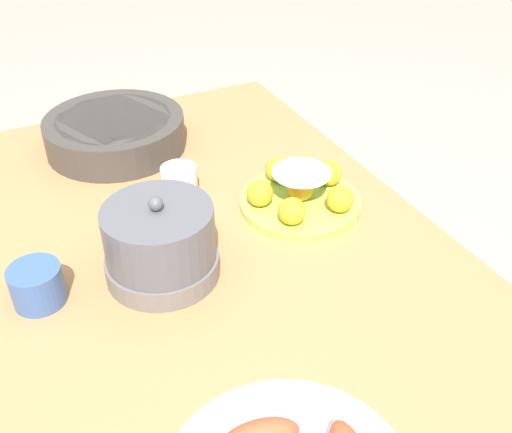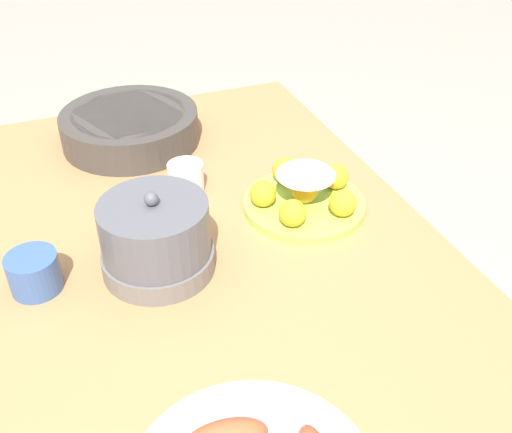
# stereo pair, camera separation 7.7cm
# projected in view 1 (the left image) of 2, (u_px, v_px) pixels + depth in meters

# --- Properties ---
(dining_table) EXTENTS (1.39, 0.89, 0.73)m
(dining_table) POSITION_uv_depth(u_px,v_px,m) (208.00, 305.00, 1.11)
(dining_table) COLOR #A87547
(dining_table) RESTS_ON ground_plane
(cake_plate) EXTENTS (0.24, 0.24, 0.09)m
(cake_plate) POSITION_uv_depth(u_px,v_px,m) (300.00, 193.00, 1.19)
(cake_plate) COLOR #99CC4C
(cake_plate) RESTS_ON dining_table
(serving_bowl) EXTENTS (0.32, 0.32, 0.08)m
(serving_bowl) POSITION_uv_depth(u_px,v_px,m) (115.00, 132.00, 1.38)
(serving_bowl) COLOR #3D3833
(serving_bowl) RESTS_ON dining_table
(cup_near) EXTENTS (0.07, 0.07, 0.06)m
(cup_near) POSITION_uv_depth(u_px,v_px,m) (179.00, 181.00, 1.22)
(cup_near) COLOR white
(cup_near) RESTS_ON dining_table
(cup_far) EXTENTS (0.09, 0.09, 0.07)m
(cup_far) POSITION_uv_depth(u_px,v_px,m) (37.00, 285.00, 0.96)
(cup_far) COLOR #38568E
(cup_far) RESTS_ON dining_table
(warming_pot) EXTENTS (0.19, 0.19, 0.16)m
(warming_pot) POSITION_uv_depth(u_px,v_px,m) (160.00, 244.00, 1.00)
(warming_pot) COLOR #66605B
(warming_pot) RESTS_ON dining_table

